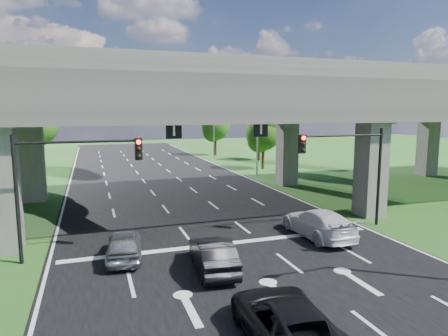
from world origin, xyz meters
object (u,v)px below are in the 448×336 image
signal_right (350,159)px  streetlight_beyond (211,119)px  car_trailing (287,322)px  signal_left (67,173)px  car_silver (124,245)px  streetlight_far (254,122)px  car_white (318,223)px  car_dark (213,254)px

signal_right → streetlight_beyond: (2.27, 36.06, 1.66)m
car_trailing → signal_left: bearing=-52.5°
car_silver → streetlight_far: bearing=-120.2°
car_white → car_silver: bearing=-1.1°
car_silver → signal_right: bearing=-169.7°
streetlight_far → car_white: streetlight_far is taller
streetlight_beyond → car_trailing: streetlight_beyond is taller
streetlight_far → streetlight_beyond: bearing=90.0°
car_silver → car_white: car_white is taller
car_trailing → streetlight_far: bearing=-106.9°
signal_right → car_white: signal_right is taller
signal_left → streetlight_far: size_ratio=0.60×
signal_right → car_white: 4.40m
streetlight_beyond → car_silver: (-15.50, -37.00, -5.12)m
car_silver → car_trailing: 9.74m
streetlight_beyond → car_dark: bearing=-106.7°
streetlight_beyond → streetlight_far: bearing=-90.0°
streetlight_far → car_dark: size_ratio=2.28×
streetlight_beyond → car_dark: size_ratio=2.28×
signal_right → streetlight_far: 20.25m
car_white → car_dark: bearing=19.9°
car_dark → car_white: size_ratio=0.82×
signal_right → car_silver: 13.70m
streetlight_beyond → car_silver: 40.44m
streetlight_beyond → car_trailing: bearing=-104.0°
signal_right → streetlight_far: (2.27, 20.06, 1.66)m
car_dark → streetlight_beyond: bearing=-101.3°
streetlight_far → car_white: bearing=-103.2°
car_trailing → car_white: bearing=-122.3°
signal_left → car_trailing: bearing=-56.6°
car_white → car_trailing: car_white is taller
signal_right → car_silver: size_ratio=1.48×
streetlight_beyond → car_trailing: (-11.45, -45.86, -5.08)m
signal_right → car_dark: 10.84m
streetlight_far → car_trailing: 32.38m
signal_left → signal_right: bearing=0.0°
signal_right → streetlight_beyond: streetlight_beyond is taller
car_white → streetlight_far: bearing=-104.3°
signal_left → streetlight_beyond: (17.92, 36.06, 1.66)m
signal_left → car_silver: (2.42, -0.94, -3.46)m
signal_left → car_white: size_ratio=1.12×
car_dark → car_white: (6.97, 2.68, 0.05)m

